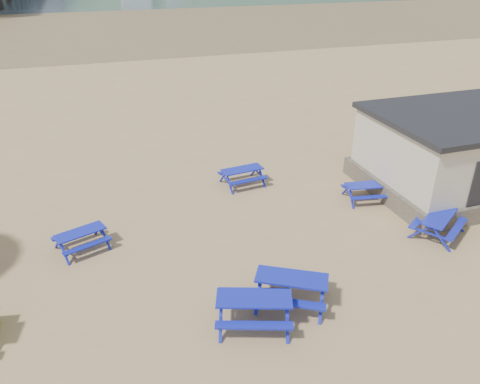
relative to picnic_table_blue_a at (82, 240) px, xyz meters
name	(u,v)px	position (x,y,z in m)	size (l,w,h in m)	color
ground	(216,245)	(4.14, -1.15, -0.33)	(400.00, 400.00, 0.00)	tan
wet_sand	(102,24)	(4.14, 53.85, -0.32)	(400.00, 400.00, 0.00)	olive
picnic_table_blue_a	(82,240)	(0.00, 0.00, 0.00)	(1.89, 1.70, 0.65)	#18149A
picnic_table_blue_b	(242,177)	(6.40, 2.81, 0.03)	(1.82, 1.53, 0.70)	#18149A
picnic_table_blue_c	(366,192)	(10.45, 0.02, 0.00)	(1.78, 1.53, 0.66)	#18149A
picnic_table_blue_d	(291,289)	(5.33, -4.45, 0.08)	(2.46, 2.32, 0.81)	#18149A
picnic_table_blue_e	(254,310)	(4.09, -4.91, 0.08)	(2.32, 2.09, 0.80)	#18149A
picnic_table_blue_f	(438,225)	(11.41, -2.91, 0.05)	(2.27, 2.17, 0.74)	#18149A
amenity_block	(465,151)	(14.64, -0.15, 1.24)	(7.40, 5.40, 3.15)	#665B4C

